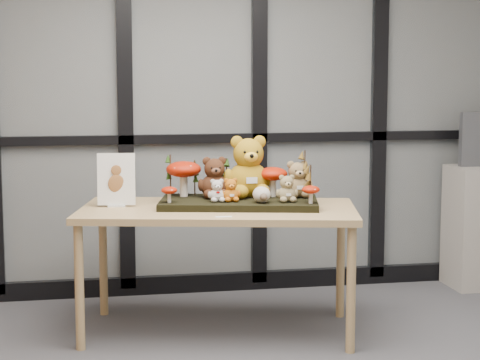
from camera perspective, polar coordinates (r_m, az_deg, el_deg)
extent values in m
plane|color=beige|center=(5.83, -3.14, 6.19)|extent=(5.00, 0.00, 5.00)
cube|color=#2D383F|center=(5.80, -3.10, 6.18)|extent=(4.90, 0.02, 2.70)
cube|color=black|center=(5.98, -3.01, -6.76)|extent=(4.90, 0.06, 0.12)
cube|color=black|center=(5.82, -3.08, 2.73)|extent=(4.90, 0.06, 0.06)
cube|color=black|center=(5.75, -7.57, 6.12)|extent=(0.10, 0.06, 2.70)
cube|color=black|center=(5.88, 1.27, 6.21)|extent=(0.10, 0.06, 2.70)
cube|color=black|center=(6.11, 9.13, 6.16)|extent=(0.10, 0.06, 2.70)
cube|color=tan|center=(4.94, -1.45, -2.05)|extent=(1.69, 1.11, 0.04)
cylinder|color=tan|center=(4.79, -10.50, -6.96)|extent=(0.05, 0.05, 0.69)
cylinder|color=tan|center=(5.43, -8.97, -5.20)|extent=(0.05, 0.05, 0.69)
cylinder|color=tan|center=(4.70, 7.30, -7.17)|extent=(0.05, 0.05, 0.69)
cylinder|color=tan|center=(5.36, 6.62, -5.34)|extent=(0.05, 0.05, 0.69)
cube|color=black|center=(4.99, -0.08, -1.51)|extent=(0.97, 0.64, 0.04)
cube|color=silver|center=(5.03, -8.09, -1.68)|extent=(0.11, 0.07, 0.01)
cube|color=white|center=(5.00, -8.13, 0.05)|extent=(0.22, 0.05, 0.30)
ellipsoid|color=brown|center=(5.00, -8.12, -0.24)|extent=(0.10, 0.01, 0.11)
ellipsoid|color=brown|center=(4.99, -8.13, 0.64)|extent=(0.06, 0.01, 0.06)
cube|color=white|center=(4.63, -1.08, -2.43)|extent=(0.09, 0.03, 0.00)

